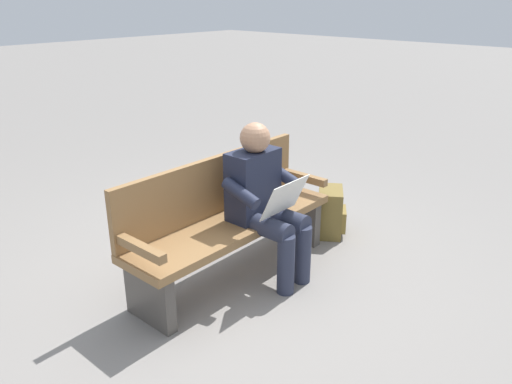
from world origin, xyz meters
TOP-DOWN VIEW (x-y plane):
  - ground_plane at (0.00, 0.00)m, footprint 40.00×40.00m
  - bench_near at (0.00, -0.07)m, footprint 1.81×0.51m
  - person_seated at (-0.16, 0.16)m, footprint 0.58×0.58m
  - backpack at (-1.09, 0.14)m, footprint 0.39×0.37m

SIDE VIEW (x-z plane):
  - ground_plane at x=0.00m, z-range 0.00..0.00m
  - backpack at x=-1.09m, z-range 0.00..0.42m
  - bench_near at x=0.00m, z-range 0.01..0.91m
  - person_seated at x=-0.16m, z-range 0.04..1.22m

